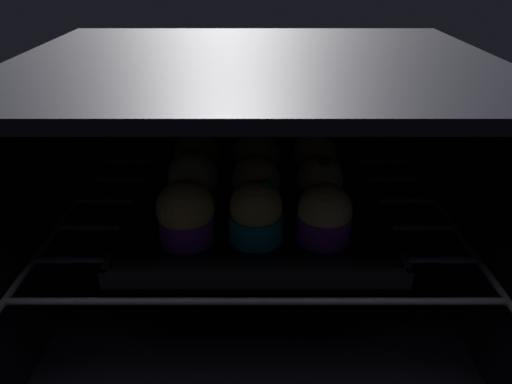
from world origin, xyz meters
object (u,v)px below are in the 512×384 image
muffin_row1_col1 (259,184)px  muffin_row2_col0 (198,158)px  muffin_row1_col2 (320,183)px  muffin_row2_col1 (256,158)px  muffin_row0_col2 (325,215)px  muffin_row1_col0 (193,181)px  muffin_row0_col0 (186,214)px  muffin_row0_col1 (259,213)px  muffin_row2_col2 (314,158)px  baking_tray (256,208)px

muffin_row1_col1 → muffin_row2_col0: (-9.28, 9.16, 0.05)cm
muffin_row1_col2 → muffin_row2_col1: 12.05cm
muffin_row0_col2 → muffin_row1_col0: muffin_row1_col0 is taller
muffin_row0_col0 → muffin_row1_col0: (-0.23, 9.23, -0.15)cm
muffin_row2_col0 → muffin_row1_col1: bearing=-44.6°
muffin_row0_col0 → muffin_row1_col0: bearing=91.4°
muffin_row2_col1 → muffin_row1_col1: bearing=-88.1°
muffin_row0_col0 → muffin_row1_col1: size_ratio=1.06×
muffin_row1_col0 → muffin_row0_col1: bearing=-44.5°
muffin_row1_col0 → muffin_row0_col0: bearing=-88.6°
muffin_row0_col1 → muffin_row0_col2: size_ratio=1.10×
muffin_row0_col1 → muffin_row2_col2: size_ratio=1.03×
muffin_row0_col0 → muffin_row0_col1: muffin_row0_col1 is taller
baking_tray → muffin_row2_col1: bearing=89.5°
muffin_row1_col0 → muffin_row2_col1: muffin_row1_col0 is taller
muffin_row1_col1 → muffin_row2_col1: bearing=91.9°
muffin_row0_col0 → muffin_row2_col2: muffin_row0_col0 is taller
muffin_row0_col0 → muffin_row1_col1: 12.36cm
muffin_row0_col1 → muffin_row1_col0: 12.62cm
muffin_row1_col1 → muffin_row2_col0: 13.04cm
muffin_row0_col2 → muffin_row0_col1: bearing=179.9°
muffin_row0_col0 → muffin_row1_col2: muffin_row0_col0 is taller
muffin_row2_col0 → baking_tray: bearing=-44.9°
baking_tray → muffin_row0_col0: bearing=-133.4°
muffin_row0_col0 → muffin_row2_col2: bearing=45.2°
muffin_row2_col1 → muffin_row0_col1: bearing=-89.2°
muffin_row0_col1 → muffin_row2_col0: (-9.22, 17.42, -0.13)cm
muffin_row1_col1 → muffin_row1_col2: bearing=4.3°
muffin_row0_col2 → muffin_row2_col0: muffin_row2_col0 is taller
muffin_row1_col0 → muffin_row2_col1: bearing=43.7°
muffin_row0_col2 → muffin_row2_col0: size_ratio=0.95×
muffin_row0_col0 → muffin_row2_col0: size_ratio=1.03×
muffin_row0_col0 → muffin_row1_col1: (8.83, 8.65, -0.31)cm
muffin_row0_col0 → muffin_row0_col1: (8.77, 0.38, -0.14)cm
muffin_row1_col2 → muffin_row2_col0: bearing=154.3°
muffin_row2_col2 → muffin_row1_col1: bearing=-134.0°
muffin_row1_col2 → muffin_row2_col0: 19.65cm
muffin_row2_col2 → muffin_row2_col0: bearing=179.0°
baking_tray → muffin_row1_col1: bearing=-38.6°
muffin_row0_col1 → muffin_row0_col0: bearing=-177.5°
baking_tray → muffin_row2_col1: muffin_row2_col1 is taller
muffin_row0_col0 → muffin_row0_col1: size_ratio=0.98×
baking_tray → muffin_row1_col0: bearing=178.1°
muffin_row0_col1 → muffin_row1_col0: bearing=135.5°
muffin_row1_col0 → muffin_row1_col1: muffin_row1_col0 is taller
muffin_row0_col2 → muffin_row2_col2: size_ratio=0.94×
muffin_row2_col0 → muffin_row2_col1: same height
muffin_row0_col0 → muffin_row1_col0: muffin_row1_col0 is taller
baking_tray → muffin_row2_col2: size_ratio=4.36×
muffin_row1_col1 → muffin_row1_col2: 8.45cm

